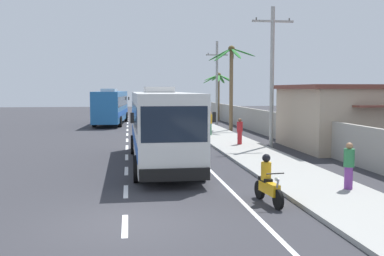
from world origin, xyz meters
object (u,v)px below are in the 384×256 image
at_px(pedestrian_near_kerb, 240,131).
at_px(utility_pole_far, 217,81).
at_px(utility_pole_mid, 272,74).
at_px(palm_second, 218,84).
at_px(motorcycle_beside_bus, 268,183).
at_px(palm_nearest, 231,72).
at_px(pedestrian_far_walk, 210,123).
at_px(motorcycle_trailing, 190,131).
at_px(coach_bus_foreground, 161,124).
at_px(pedestrian_midwalk, 349,165).
at_px(coach_bus_far_lane, 111,106).

relative_size(pedestrian_near_kerb, utility_pole_far, 0.19).
distance_m(utility_pole_mid, palm_second, 23.58).
relative_size(motorcycle_beside_bus, palm_nearest, 0.27).
bearing_deg(palm_nearest, pedestrian_far_walk, -121.60).
xyz_separation_m(pedestrian_far_walk, palm_nearest, (2.55, 4.15, 3.93)).
distance_m(motorcycle_beside_bus, motorcycle_trailing, 17.40).
bearing_deg(pedestrian_far_walk, coach_bus_foreground, -89.72).
bearing_deg(palm_nearest, motorcycle_beside_bus, -100.25).
height_order(coach_bus_foreground, utility_pole_mid, utility_pole_mid).
bearing_deg(pedestrian_midwalk, utility_pole_mid, -127.79).
xyz_separation_m(coach_bus_far_lane, utility_pole_far, (10.49, -1.66, 2.45)).
distance_m(coach_bus_far_lane, pedestrian_far_walk, 15.18).
relative_size(coach_bus_foreground, motorcycle_trailing, 5.94).
distance_m(pedestrian_midwalk, palm_nearest, 22.90).
relative_size(motorcycle_beside_bus, pedestrian_far_walk, 1.10).
height_order(motorcycle_trailing, pedestrian_far_walk, pedestrian_far_walk).
bearing_deg(palm_nearest, motorcycle_trailing, -125.07).
relative_size(motorcycle_trailing, palm_second, 0.36).
xyz_separation_m(motorcycle_trailing, pedestrian_far_walk, (1.72, 1.94, 0.45)).
distance_m(coach_bus_far_lane, pedestrian_midwalk, 32.75).
relative_size(pedestrian_far_walk, utility_pole_far, 0.22).
height_order(coach_bus_far_lane, motorcycle_beside_bus, coach_bus_far_lane).
height_order(coach_bus_far_lane, pedestrian_near_kerb, coach_bus_far_lane).
bearing_deg(pedestrian_far_walk, coach_bus_far_lane, 141.95).
xyz_separation_m(coach_bus_foreground, coach_bus_far_lane, (-3.28, 24.52, -0.04)).
bearing_deg(pedestrian_near_kerb, utility_pole_far, -48.40).
relative_size(coach_bus_far_lane, motorcycle_trailing, 5.66).
height_order(coach_bus_far_lane, pedestrian_midwalk, coach_bus_far_lane).
distance_m(motorcycle_trailing, utility_pole_mid, 7.39).
distance_m(pedestrian_far_walk, utility_pole_far, 12.17).
distance_m(coach_bus_foreground, pedestrian_midwalk, 9.13).
distance_m(coach_bus_foreground, coach_bus_far_lane, 24.74).
xyz_separation_m(motorcycle_beside_bus, pedestrian_near_kerb, (2.54, 13.65, 0.34)).
height_order(coach_bus_foreground, motorcycle_trailing, coach_bus_foreground).
bearing_deg(palm_nearest, pedestrian_near_kerb, -99.82).
distance_m(motorcycle_trailing, pedestrian_near_kerb, 4.56).
bearing_deg(palm_second, motorcycle_trailing, -107.07).
xyz_separation_m(coach_bus_foreground, pedestrian_far_walk, (4.43, 11.46, -0.83)).
xyz_separation_m(motorcycle_beside_bus, utility_pole_far, (4.48, 30.73, 3.69)).
bearing_deg(utility_pole_mid, pedestrian_midwalk, -95.32).
relative_size(coach_bus_foreground, palm_nearest, 1.63).
bearing_deg(coach_bus_foreground, palm_nearest, 65.90).
relative_size(pedestrian_near_kerb, palm_second, 0.30).
height_order(coach_bus_far_lane, motorcycle_trailing, coach_bus_far_lane).
height_order(pedestrian_near_kerb, pedestrian_far_walk, pedestrian_far_walk).
height_order(coach_bus_far_lane, utility_pole_far, utility_pole_far).
bearing_deg(pedestrian_far_walk, motorcycle_beside_bus, -73.59).
bearing_deg(utility_pole_mid, coach_bus_foreground, -145.11).
bearing_deg(utility_pole_mid, palm_nearest, 90.12).
xyz_separation_m(pedestrian_midwalk, pedestrian_far_walk, (-1.48, 18.36, 0.10)).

